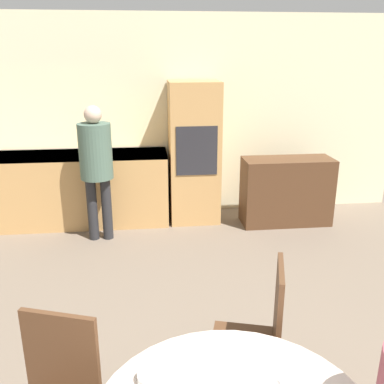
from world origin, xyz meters
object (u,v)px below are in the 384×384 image
(oven_unit, at_px, (194,153))
(sideboard, at_px, (286,191))
(person_standing, at_px, (96,160))
(bowl_near, at_px, (152,377))
(chair_far_right, at_px, (261,333))

(oven_unit, distance_m, sideboard, 1.28)
(person_standing, relative_size, bowl_near, 12.36)
(oven_unit, bearing_deg, person_standing, -155.62)
(person_standing, height_order, bowl_near, person_standing)
(chair_far_right, xyz_separation_m, person_standing, (-1.20, 2.71, 0.42))
(person_standing, xyz_separation_m, bowl_near, (0.55, -3.24, -0.20))
(oven_unit, relative_size, chair_far_right, 1.81)
(chair_far_right, relative_size, person_standing, 0.63)
(oven_unit, height_order, person_standing, oven_unit)
(oven_unit, distance_m, chair_far_right, 3.26)
(bowl_near, bearing_deg, person_standing, 99.65)
(oven_unit, distance_m, bowl_near, 3.83)
(bowl_near, bearing_deg, sideboard, 62.94)
(sideboard, xyz_separation_m, chair_far_right, (-1.13, -2.96, 0.12))
(oven_unit, height_order, chair_far_right, oven_unit)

